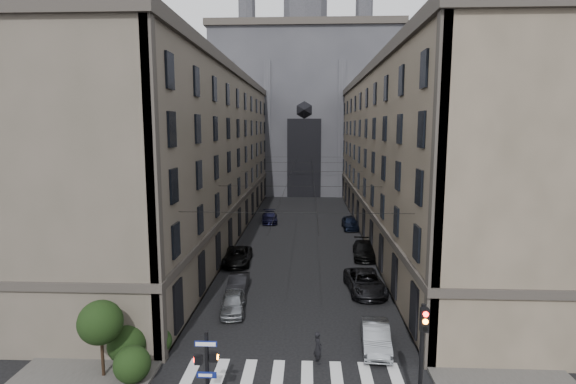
# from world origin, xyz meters

# --- Properties ---
(sidewalk_left) EXTENTS (7.00, 80.00, 0.15)m
(sidewalk_left) POSITION_xyz_m (-10.50, 36.00, 0.07)
(sidewalk_left) COLOR #383533
(sidewalk_left) RESTS_ON ground
(sidewalk_right) EXTENTS (7.00, 80.00, 0.15)m
(sidewalk_right) POSITION_xyz_m (10.50, 36.00, 0.07)
(sidewalk_right) COLOR #383533
(sidewalk_right) RESTS_ON ground
(zebra_crossing) EXTENTS (11.00, 3.20, 0.01)m
(zebra_crossing) POSITION_xyz_m (0.00, 5.00, 0.01)
(zebra_crossing) COLOR beige
(zebra_crossing) RESTS_ON ground
(building_left) EXTENTS (13.60, 60.60, 18.85)m
(building_left) POSITION_xyz_m (-13.44, 36.00, 9.34)
(building_left) COLOR #4C463A
(building_left) RESTS_ON ground
(building_right) EXTENTS (13.60, 60.60, 18.85)m
(building_right) POSITION_xyz_m (13.44, 36.00, 9.34)
(building_right) COLOR brown
(building_right) RESTS_ON ground
(gothic_tower) EXTENTS (35.00, 23.00, 58.00)m
(gothic_tower) POSITION_xyz_m (0.00, 74.96, 17.80)
(gothic_tower) COLOR #2D2D33
(gothic_tower) RESTS_ON ground
(pedestrian_signal_left) EXTENTS (1.02, 0.38, 4.00)m
(pedestrian_signal_left) POSITION_xyz_m (-3.51, 1.50, 2.32)
(pedestrian_signal_left) COLOR black
(pedestrian_signal_left) RESTS_ON ground
(traffic_light_right) EXTENTS (0.34, 0.50, 5.20)m
(traffic_light_right) POSITION_xyz_m (5.60, 1.92, 3.29)
(traffic_light_right) COLOR black
(traffic_light_right) RESTS_ON ground
(shrub_cluster) EXTENTS (3.90, 4.40, 3.90)m
(shrub_cluster) POSITION_xyz_m (-8.72, 5.01, 1.80)
(shrub_cluster) COLOR black
(shrub_cluster) RESTS_ON sidewalk_left
(tram_wires) EXTENTS (14.00, 60.00, 0.43)m
(tram_wires) POSITION_xyz_m (0.00, 35.63, 7.25)
(tram_wires) COLOR black
(tram_wires) RESTS_ON ground
(car_left_near) EXTENTS (2.01, 4.16, 1.37)m
(car_left_near) POSITION_xyz_m (-4.32, 12.81, 0.68)
(car_left_near) COLOR slate
(car_left_near) RESTS_ON ground
(car_left_midnear) EXTENTS (1.50, 4.04, 1.32)m
(car_left_midnear) POSITION_xyz_m (-4.58, 16.66, 0.66)
(car_left_midnear) COLOR black
(car_left_midnear) RESTS_ON ground
(car_left_midfar) EXTENTS (2.66, 5.37, 1.46)m
(car_left_midfar) POSITION_xyz_m (-5.74, 23.77, 0.73)
(car_left_midfar) COLOR black
(car_left_midfar) RESTS_ON ground
(car_left_far) EXTENTS (2.45, 5.07, 1.42)m
(car_left_far) POSITION_xyz_m (-4.33, 42.01, 0.71)
(car_left_far) COLOR black
(car_left_far) RESTS_ON ground
(car_right_near) EXTENTS (1.83, 4.47, 1.44)m
(car_right_near) POSITION_xyz_m (4.64, 8.14, 0.72)
(car_right_near) COLOR gray
(car_right_near) RESTS_ON ground
(car_right_midnear) EXTENTS (3.09, 5.89, 1.58)m
(car_right_midnear) POSITION_xyz_m (5.15, 17.03, 0.79)
(car_right_midnear) COLOR black
(car_right_midnear) RESTS_ON ground
(car_right_midfar) EXTENTS (2.43, 5.30, 1.50)m
(car_right_midfar) POSITION_xyz_m (6.20, 26.30, 0.75)
(car_right_midfar) COLOR black
(car_right_midfar) RESTS_ON ground
(car_right_far) EXTENTS (1.98, 4.67, 1.58)m
(car_right_far) POSITION_xyz_m (5.98, 38.60, 0.79)
(car_right_far) COLOR black
(car_right_far) RESTS_ON ground
(pedestrian) EXTENTS (0.63, 0.75, 1.76)m
(pedestrian) POSITION_xyz_m (1.31, 6.45, 0.88)
(pedestrian) COLOR black
(pedestrian) RESTS_ON ground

